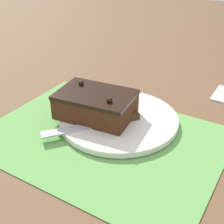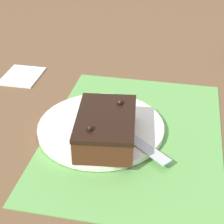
% 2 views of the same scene
% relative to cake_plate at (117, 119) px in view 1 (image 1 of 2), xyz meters
% --- Properties ---
extents(ground_plane, '(3.00, 3.00, 0.00)m').
position_rel_cake_plate_xyz_m(ground_plane, '(0.00, -0.07, -0.01)').
color(ground_plane, brown).
extents(placemat_woven, '(0.46, 0.34, 0.00)m').
position_rel_cake_plate_xyz_m(placemat_woven, '(0.00, -0.07, -0.01)').
color(placemat_woven, '#609E4C').
rests_on(placemat_woven, ground_plane).
extents(cake_plate, '(0.25, 0.25, 0.01)m').
position_rel_cake_plate_xyz_m(cake_plate, '(0.00, 0.00, 0.00)').
color(cake_plate, white).
rests_on(cake_plate, placemat_woven).
extents(chocolate_cake, '(0.17, 0.12, 0.06)m').
position_rel_cake_plate_xyz_m(chocolate_cake, '(-0.04, -0.02, 0.03)').
color(chocolate_cake, '#472614').
rests_on(chocolate_cake, cake_plate).
extents(serving_knife, '(0.14, 0.17, 0.01)m').
position_rel_cake_plate_xyz_m(serving_knife, '(-0.00, -0.03, 0.01)').
color(serving_knife, '#472D19').
rests_on(serving_knife, cake_plate).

